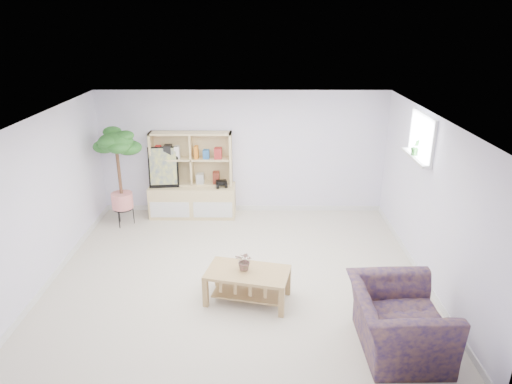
{
  "coord_description": "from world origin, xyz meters",
  "views": [
    {
      "loc": [
        0.31,
        -5.99,
        3.64
      ],
      "look_at": [
        0.27,
        0.66,
        1.1
      ],
      "focal_mm": 32.0,
      "sensor_mm": 36.0,
      "label": 1
    }
  ],
  "objects_px": {
    "storage_unit": "(192,176)",
    "coffee_table": "(248,286)",
    "floor_tree": "(120,178)",
    "armchair": "(398,317)"
  },
  "relations": [
    {
      "from": "coffee_table",
      "to": "armchair",
      "type": "bearing_deg",
      "value": -16.63
    },
    {
      "from": "storage_unit",
      "to": "coffee_table",
      "type": "relative_size",
      "value": 1.49
    },
    {
      "from": "storage_unit",
      "to": "armchair",
      "type": "relative_size",
      "value": 1.39
    },
    {
      "from": "storage_unit",
      "to": "coffee_table",
      "type": "distance_m",
      "value": 3.15
    },
    {
      "from": "storage_unit",
      "to": "floor_tree",
      "type": "distance_m",
      "value": 1.32
    },
    {
      "from": "coffee_table",
      "to": "armchair",
      "type": "distance_m",
      "value": 2.02
    },
    {
      "from": "coffee_table",
      "to": "floor_tree",
      "type": "relative_size",
      "value": 0.6
    },
    {
      "from": "coffee_table",
      "to": "floor_tree",
      "type": "xyz_separation_m",
      "value": [
        -2.38,
        2.45,
        0.69
      ]
    },
    {
      "from": "coffee_table",
      "to": "floor_tree",
      "type": "height_order",
      "value": "floor_tree"
    },
    {
      "from": "armchair",
      "to": "floor_tree",
      "type": "bearing_deg",
      "value": 49.0
    }
  ]
}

